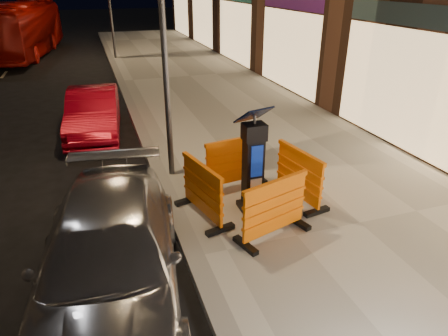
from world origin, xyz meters
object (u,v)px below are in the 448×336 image
object	(u,v)px
barrier_front	(274,209)
car_silver	(115,296)
barrier_back	(235,162)
barrier_kerbside	(202,191)
parking_kiosk	(253,163)
barrier_bldgside	(299,176)
bus_doubledecker	(28,55)
car_red	(97,133)

from	to	relation	value
barrier_front	car_silver	world-z (taller)	barrier_front
barrier_back	car_silver	bearing A→B (deg)	-147.22
barrier_front	barrier_kerbside	bearing A→B (deg)	118.06
parking_kiosk	barrier_kerbside	xyz separation A→B (m)	(-0.95, 0.00, -0.41)
barrier_bldgside	bus_doubledecker	bearing A→B (deg)	8.78
barrier_front	bus_doubledecker	world-z (taller)	bus_doubledecker
parking_kiosk	barrier_front	xyz separation A→B (m)	(0.00, -0.95, -0.41)
barrier_front	bus_doubledecker	size ratio (longest dim) A/B	0.13
car_silver	bus_doubledecker	size ratio (longest dim) A/B	0.44
parking_kiosk	bus_doubledecker	size ratio (longest dim) A/B	0.18
barrier_kerbside	bus_doubledecker	xyz separation A→B (m)	(-4.93, 20.18, -0.67)
barrier_bldgside	car_red	size ratio (longest dim) A/B	0.35
barrier_bldgside	barrier_back	bearing A→B (deg)	35.06
car_silver	barrier_bldgside	bearing A→B (deg)	29.13
car_red	bus_doubledecker	world-z (taller)	bus_doubledecker
parking_kiosk	barrier_bldgside	distance (m)	1.03
barrier_kerbside	barrier_back	bearing A→B (deg)	-58.94
parking_kiosk	bus_doubledecker	world-z (taller)	parking_kiosk
barrier_back	barrier_bldgside	bearing A→B (deg)	-53.94
barrier_back	parking_kiosk	bearing A→B (deg)	-98.94
car_silver	parking_kiosk	bearing A→B (deg)	35.77
barrier_back	bus_doubledecker	xyz separation A→B (m)	(-5.88, 19.23, -0.67)
parking_kiosk	barrier_front	size ratio (longest dim) A/B	1.40
barrier_bldgside	bus_doubledecker	world-z (taller)	bus_doubledecker
parking_kiosk	car_silver	xyz separation A→B (m)	(-2.64, -1.40, -1.08)
barrier_front	barrier_bldgside	xyz separation A→B (m)	(0.95, 0.95, 0.00)
barrier_back	bus_doubledecker	distance (m)	20.12
bus_doubledecker	barrier_back	bearing A→B (deg)	-65.51
parking_kiosk	barrier_bldgside	xyz separation A→B (m)	(0.95, 0.00, -0.41)
parking_kiosk	car_silver	distance (m)	3.18
parking_kiosk	bus_doubledecker	distance (m)	21.05
car_silver	car_red	distance (m)	6.90
barrier_bldgside	parking_kiosk	bearing A→B (deg)	80.06
barrier_front	barrier_back	xyz separation A→B (m)	(0.00, 1.90, 0.00)
car_silver	bus_doubledecker	world-z (taller)	bus_doubledecker
car_red	barrier_back	bearing A→B (deg)	-55.12
barrier_kerbside	barrier_front	bearing A→B (deg)	-148.94
barrier_front	barrier_kerbside	xyz separation A→B (m)	(-0.95, 0.95, 0.00)
barrier_kerbside	bus_doubledecker	world-z (taller)	bus_doubledecker
barrier_back	barrier_kerbside	size ratio (longest dim) A/B	1.00
barrier_bldgside	car_silver	distance (m)	3.91
barrier_front	car_red	world-z (taller)	barrier_front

